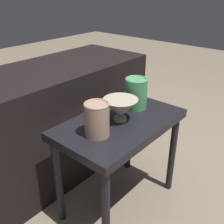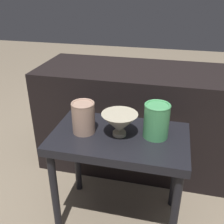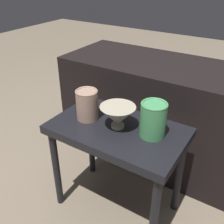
% 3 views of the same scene
% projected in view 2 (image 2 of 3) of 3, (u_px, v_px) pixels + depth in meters
% --- Properties ---
extents(ground_plane, '(8.00, 8.00, 0.00)m').
position_uv_depth(ground_plane, '(118.00, 215.00, 1.43)').
color(ground_plane, '#7F705B').
extents(table, '(0.63, 0.38, 0.51)m').
position_uv_depth(table, '(119.00, 148.00, 1.23)').
color(table, black).
rests_on(table, ground_plane).
extents(couch_backdrop, '(1.22, 0.50, 0.67)m').
position_uv_depth(couch_backdrop, '(135.00, 118.00, 1.73)').
color(couch_backdrop, black).
rests_on(couch_backdrop, ground_plane).
extents(bowl, '(0.16, 0.16, 0.11)m').
position_uv_depth(bowl, '(118.00, 123.00, 1.17)').
color(bowl, '#B2A88E').
rests_on(bowl, table).
extents(vase_textured_left, '(0.11, 0.11, 0.15)m').
position_uv_depth(vase_textured_left, '(83.00, 117.00, 1.19)').
color(vase_textured_left, tan).
rests_on(vase_textured_left, table).
extents(vase_colorful_right, '(0.11, 0.11, 0.16)m').
position_uv_depth(vase_colorful_right, '(156.00, 120.00, 1.15)').
color(vase_colorful_right, '#47995B').
rests_on(vase_colorful_right, table).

